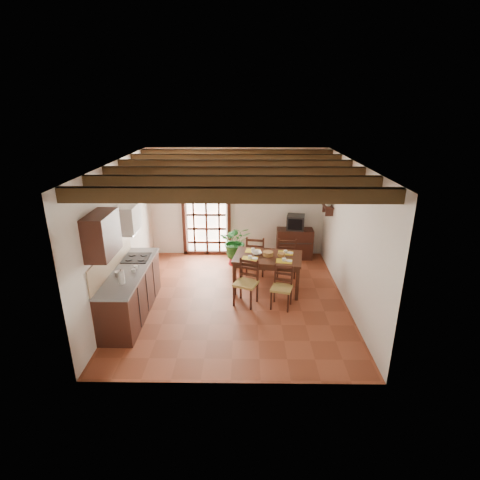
{
  "coord_description": "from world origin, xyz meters",
  "views": [
    {
      "loc": [
        0.19,
        -6.87,
        3.82
      ],
      "look_at": [
        0.1,
        0.4,
        1.15
      ],
      "focal_mm": 28.0,
      "sensor_mm": 36.0,
      "label": 1
    }
  ],
  "objects_px": {
    "dining_table": "(268,260)",
    "crt_tv": "(296,222)",
    "chair_near_right": "(281,295)",
    "sideboard": "(294,244)",
    "potted_plant": "(236,242)",
    "chair_far_right": "(286,264)",
    "chair_far_left": "(256,262)",
    "chair_near_left": "(246,291)",
    "pendant_lamp": "(269,194)",
    "kitchen_counter": "(131,291)"
  },
  "relations": [
    {
      "from": "dining_table",
      "to": "sideboard",
      "type": "bearing_deg",
      "value": 75.13
    },
    {
      "from": "kitchen_counter",
      "to": "potted_plant",
      "type": "height_order",
      "value": "potted_plant"
    },
    {
      "from": "chair_near_left",
      "to": "chair_far_right",
      "type": "bearing_deg",
      "value": 77.28
    },
    {
      "from": "kitchen_counter",
      "to": "potted_plant",
      "type": "relative_size",
      "value": 1.04
    },
    {
      "from": "chair_near_left",
      "to": "chair_far_right",
      "type": "xyz_separation_m",
      "value": [
        0.94,
        1.32,
        0.02
      ]
    },
    {
      "from": "kitchen_counter",
      "to": "pendant_lamp",
      "type": "height_order",
      "value": "pendant_lamp"
    },
    {
      "from": "chair_far_right",
      "to": "potted_plant",
      "type": "distance_m",
      "value": 1.39
    },
    {
      "from": "chair_far_left",
      "to": "potted_plant",
      "type": "xyz_separation_m",
      "value": [
        -0.48,
        0.57,
        0.27
      ]
    },
    {
      "from": "crt_tv",
      "to": "chair_near_right",
      "type": "bearing_deg",
      "value": -91.66
    },
    {
      "from": "kitchen_counter",
      "to": "chair_far_left",
      "type": "xyz_separation_m",
      "value": [
        2.42,
        1.83,
        -0.17
      ]
    },
    {
      "from": "chair_near_left",
      "to": "potted_plant",
      "type": "distance_m",
      "value": 2.04
    },
    {
      "from": "chair_near_left",
      "to": "crt_tv",
      "type": "relative_size",
      "value": 1.83
    },
    {
      "from": "chair_far_right",
      "to": "crt_tv",
      "type": "bearing_deg",
      "value": -101.73
    },
    {
      "from": "kitchen_counter",
      "to": "crt_tv",
      "type": "distance_m",
      "value": 4.48
    },
    {
      "from": "chair_near_left",
      "to": "sideboard",
      "type": "xyz_separation_m",
      "value": [
        1.26,
        2.43,
        0.1
      ]
    },
    {
      "from": "chair_far_left",
      "to": "sideboard",
      "type": "relative_size",
      "value": 1.04
    },
    {
      "from": "potted_plant",
      "to": "pendant_lamp",
      "type": "bearing_deg",
      "value": -60.14
    },
    {
      "from": "sideboard",
      "to": "potted_plant",
      "type": "relative_size",
      "value": 0.42
    },
    {
      "from": "chair_far_left",
      "to": "crt_tv",
      "type": "distance_m",
      "value": 1.57
    },
    {
      "from": "potted_plant",
      "to": "chair_far_right",
      "type": "bearing_deg",
      "value": -30.04
    },
    {
      "from": "dining_table",
      "to": "crt_tv",
      "type": "xyz_separation_m",
      "value": [
        0.8,
        1.76,
        0.3
      ]
    },
    {
      "from": "chair_far_right",
      "to": "chair_far_left",
      "type": "bearing_deg",
      "value": -4.67
    },
    {
      "from": "dining_table",
      "to": "chair_near_right",
      "type": "distance_m",
      "value": 0.91
    },
    {
      "from": "chair_near_right",
      "to": "sideboard",
      "type": "xyz_separation_m",
      "value": [
        0.57,
        2.54,
        0.13
      ]
    },
    {
      "from": "sideboard",
      "to": "chair_far_right",
      "type": "bearing_deg",
      "value": -104.98
    },
    {
      "from": "chair_far_right",
      "to": "sideboard",
      "type": "xyz_separation_m",
      "value": [
        0.33,
        1.11,
        0.08
      ]
    },
    {
      "from": "kitchen_counter",
      "to": "dining_table",
      "type": "relative_size",
      "value": 1.45
    },
    {
      "from": "chair_far_left",
      "to": "sideboard",
      "type": "height_order",
      "value": "chair_far_left"
    },
    {
      "from": "kitchen_counter",
      "to": "chair_far_left",
      "type": "relative_size",
      "value": 2.35
    },
    {
      "from": "chair_near_left",
      "to": "chair_far_left",
      "type": "xyz_separation_m",
      "value": [
        0.24,
        1.43,
        0.01
      ]
    },
    {
      "from": "chair_near_right",
      "to": "pendant_lamp",
      "type": "height_order",
      "value": "pendant_lamp"
    },
    {
      "from": "chair_far_right",
      "to": "potted_plant",
      "type": "height_order",
      "value": "potted_plant"
    },
    {
      "from": "crt_tv",
      "to": "chair_far_left",
      "type": "bearing_deg",
      "value": -125.34
    },
    {
      "from": "kitchen_counter",
      "to": "pendant_lamp",
      "type": "bearing_deg",
      "value": 23.63
    },
    {
      "from": "chair_far_right",
      "to": "sideboard",
      "type": "relative_size",
      "value": 1.07
    },
    {
      "from": "kitchen_counter",
      "to": "chair_far_right",
      "type": "bearing_deg",
      "value": 28.82
    },
    {
      "from": "dining_table",
      "to": "chair_far_right",
      "type": "bearing_deg",
      "value": 63.85
    },
    {
      "from": "chair_near_left",
      "to": "dining_table",
      "type": "bearing_deg",
      "value": 77.44
    },
    {
      "from": "chair_near_left",
      "to": "pendant_lamp",
      "type": "distance_m",
      "value": 2.0
    },
    {
      "from": "chair_near_left",
      "to": "chair_far_left",
      "type": "relative_size",
      "value": 0.96
    },
    {
      "from": "kitchen_counter",
      "to": "dining_table",
      "type": "height_order",
      "value": "kitchen_counter"
    },
    {
      "from": "chair_far_right",
      "to": "pendant_lamp",
      "type": "xyz_separation_m",
      "value": [
        -0.47,
        -0.56,
        1.77
      ]
    },
    {
      "from": "chair_near_right",
      "to": "potted_plant",
      "type": "distance_m",
      "value": 2.34
    },
    {
      "from": "chair_far_left",
      "to": "chair_near_right",
      "type": "bearing_deg",
      "value": 116.52
    },
    {
      "from": "chair_near_left",
      "to": "chair_far_right",
      "type": "distance_m",
      "value": 1.62
    },
    {
      "from": "chair_near_right",
      "to": "sideboard",
      "type": "relative_size",
      "value": 0.92
    },
    {
      "from": "dining_table",
      "to": "chair_near_left",
      "type": "relative_size",
      "value": 1.69
    },
    {
      "from": "crt_tv",
      "to": "potted_plant",
      "type": "relative_size",
      "value": 0.23
    },
    {
      "from": "chair_near_right",
      "to": "pendant_lamp",
      "type": "xyz_separation_m",
      "value": [
        -0.23,
        0.88,
        1.81
      ]
    },
    {
      "from": "dining_table",
      "to": "sideboard",
      "type": "distance_m",
      "value": 1.96
    }
  ]
}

